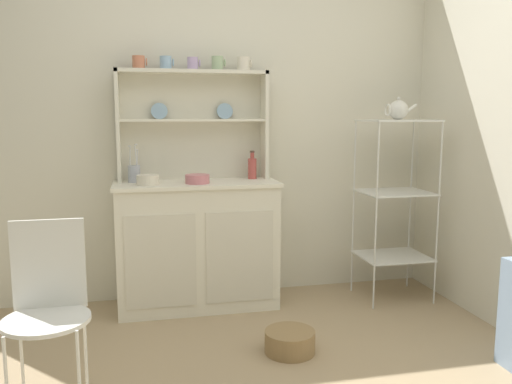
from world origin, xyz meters
name	(u,v)px	position (x,y,z in m)	size (l,w,h in m)	color
wall_back	(211,121)	(0.00, 1.62, 1.25)	(3.84, 0.05, 2.50)	silver
hutch_cabinet	(197,243)	(-0.14, 1.37, 0.44)	(1.08, 0.45, 0.85)	silver
hutch_shelf_unit	(192,117)	(-0.14, 1.53, 1.28)	(1.01, 0.18, 0.73)	silver
bakers_rack	(395,189)	(1.23, 1.23, 0.78)	(0.47, 0.39, 1.26)	silver
wire_chair	(48,300)	(-0.90, 0.20, 0.52)	(0.36, 0.36, 0.85)	white
floor_basket	(290,342)	(0.27, 0.54, 0.06)	(0.28, 0.28, 0.12)	#93754C
cup_terracotta_0	(139,62)	(-0.48, 1.49, 1.63)	(0.09, 0.08, 0.08)	#C67556
cup_sky_1	(166,63)	(-0.31, 1.49, 1.63)	(0.09, 0.08, 0.08)	#8EB2D1
cup_lilac_2	(193,63)	(-0.13, 1.49, 1.63)	(0.09, 0.07, 0.08)	#B79ECC
cup_sage_3	(218,63)	(0.03, 1.49, 1.63)	(0.09, 0.08, 0.09)	#9EB78E
cup_cream_4	(244,64)	(0.21, 1.49, 1.63)	(0.10, 0.08, 0.09)	silver
bowl_mixing_large	(148,180)	(-0.45, 1.29, 0.88)	(0.14, 0.14, 0.06)	silver
bowl_floral_medium	(197,179)	(-0.14, 1.29, 0.88)	(0.16, 0.16, 0.06)	#D17A84
jam_bottle	(252,168)	(0.26, 1.45, 0.93)	(0.06, 0.06, 0.19)	#B74C47
utensil_jar	(134,173)	(-0.54, 1.45, 0.91)	(0.08, 0.08, 0.25)	#B2B7C6
porcelain_teapot	(398,110)	(1.23, 1.23, 1.32)	(0.22, 0.13, 0.15)	white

